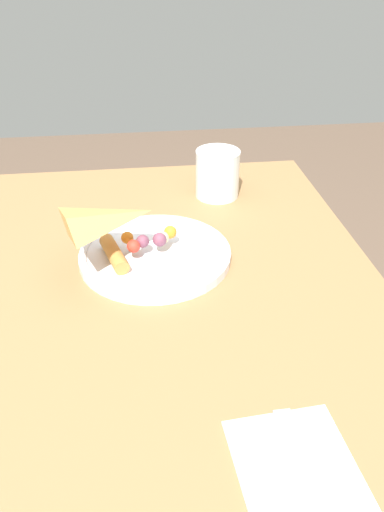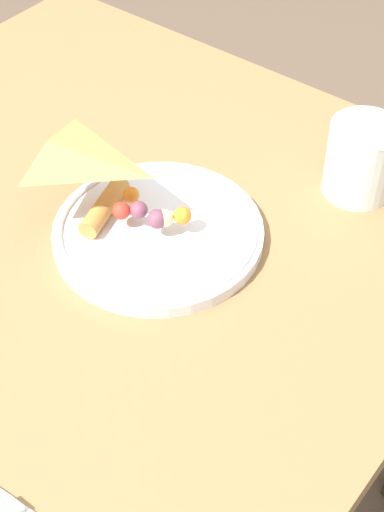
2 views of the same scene
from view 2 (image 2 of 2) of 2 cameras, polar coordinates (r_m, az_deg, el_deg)
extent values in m
cube|color=olive|center=(0.94, -10.69, -0.67)|extent=(0.99, 0.89, 0.03)
cube|color=#382D23|center=(1.64, -7.44, 4.95)|extent=(0.06, 0.06, 0.75)
cylinder|color=white|center=(0.93, -2.48, 1.65)|extent=(0.25, 0.25, 0.02)
torus|color=white|center=(0.93, -2.50, 2.07)|extent=(0.24, 0.24, 0.01)
pyramid|color=tan|center=(0.92, -2.65, 2.49)|extent=(0.13, 0.16, 0.02)
cylinder|color=#C68942|center=(0.94, -6.39, 3.58)|extent=(0.09, 0.05, 0.02)
sphere|color=red|center=(0.92, -5.17, 3.30)|extent=(0.02, 0.02, 0.02)
sphere|color=orange|center=(0.94, -4.46, 4.44)|extent=(0.02, 0.02, 0.02)
sphere|color=#EFDB93|center=(0.90, -2.01, 2.77)|extent=(0.02, 0.02, 0.02)
sphere|color=#7A4256|center=(0.92, -3.90, 3.37)|extent=(0.02, 0.02, 0.02)
sphere|color=#7A4256|center=(0.90, -2.55, 2.71)|extent=(0.02, 0.02, 0.02)
sphere|color=orange|center=(0.91, -0.70, 2.94)|extent=(0.02, 0.02, 0.02)
cylinder|color=white|center=(1.00, 12.23, 6.91)|extent=(0.09, 0.09, 0.10)
cylinder|color=#F4CC66|center=(1.00, 12.18, 6.64)|extent=(0.08, 0.08, 0.08)
torus|color=white|center=(0.97, 12.65, 9.04)|extent=(0.09, 0.09, 0.00)
camera|label=1|loc=(0.54, -64.44, -4.23)|focal=35.00mm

